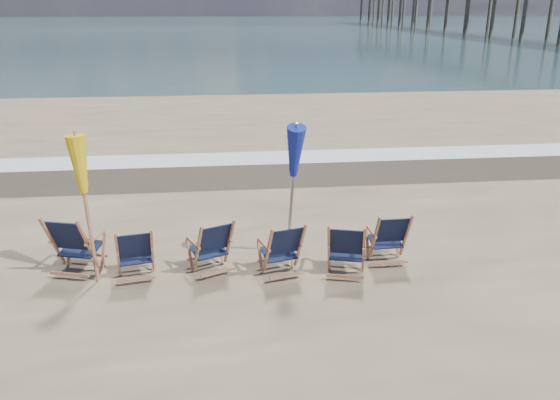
% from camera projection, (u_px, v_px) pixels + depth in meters
% --- Properties ---
extents(ocean, '(400.00, 400.00, 0.00)m').
position_uv_depth(ocean, '(221.00, 25.00, 127.40)').
color(ocean, '#335156').
rests_on(ocean, ground).
extents(surf_foam, '(200.00, 1.40, 0.01)m').
position_uv_depth(surf_foam, '(256.00, 158.00, 15.27)').
color(surf_foam, silver).
rests_on(surf_foam, ground).
extents(wet_sand_strip, '(200.00, 2.60, 0.00)m').
position_uv_depth(wet_sand_strip, '(260.00, 173.00, 13.86)').
color(wet_sand_strip, '#42362A').
rests_on(wet_sand_strip, ground).
extents(beach_chair_0, '(0.87, 0.92, 1.06)m').
position_uv_depth(beach_chair_0, '(88.00, 247.00, 8.32)').
color(beach_chair_0, black).
rests_on(beach_chair_0, ground).
extents(beach_chair_1, '(0.69, 0.75, 0.91)m').
position_uv_depth(beach_chair_1, '(153.00, 252.00, 8.32)').
color(beach_chair_1, black).
rests_on(beach_chair_1, ground).
extents(beach_chair_2, '(0.83, 0.87, 0.95)m').
position_uv_depth(beach_chair_2, '(230.00, 244.00, 8.58)').
color(beach_chair_2, black).
rests_on(beach_chair_2, ground).
extents(beach_chair_3, '(0.76, 0.81, 0.95)m').
position_uv_depth(beach_chair_3, '(300.00, 248.00, 8.44)').
color(beach_chair_3, black).
rests_on(beach_chair_3, ground).
extents(beach_chair_4, '(0.77, 0.82, 0.95)m').
position_uv_depth(beach_chair_4, '(364.00, 252.00, 8.30)').
color(beach_chair_4, black).
rests_on(beach_chair_4, ground).
extents(beach_chair_5, '(0.62, 0.69, 0.94)m').
position_uv_depth(beach_chair_5, '(406.00, 238.00, 8.82)').
color(beach_chair_5, black).
rests_on(beach_chair_5, ground).
extents(umbrella_yellow, '(0.30, 0.30, 2.27)m').
position_uv_depth(umbrella_yellow, '(82.00, 173.00, 7.85)').
color(umbrella_yellow, '#AD704D').
rests_on(umbrella_yellow, ground).
extents(umbrella_blue, '(0.30, 0.30, 2.42)m').
position_uv_depth(umbrella_blue, '(292.00, 150.00, 8.51)').
color(umbrella_blue, '#A5A5AD').
rests_on(umbrella_blue, ground).
extents(fishing_pier, '(4.40, 140.00, 9.30)m').
position_uv_depth(fishing_pier, '(486.00, 2.00, 79.16)').
color(fishing_pier, brown).
rests_on(fishing_pier, ground).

